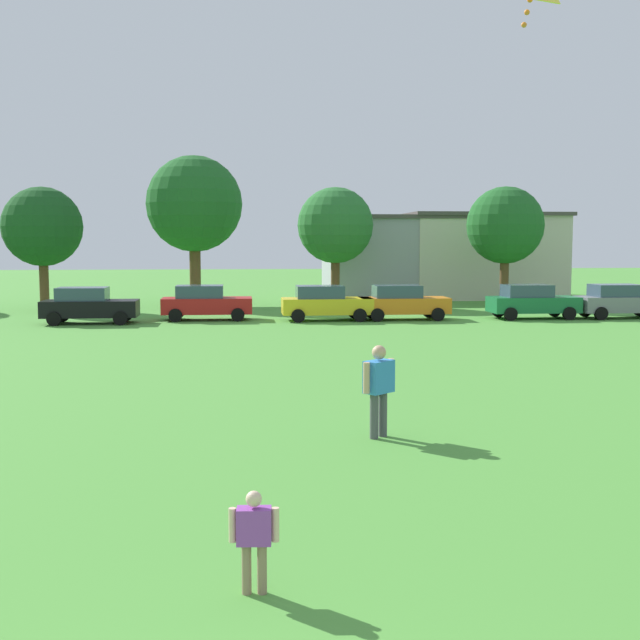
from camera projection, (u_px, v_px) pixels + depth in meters
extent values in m
plane|color=#4C9338|center=(224.00, 331.00, 33.85)|extent=(160.00, 160.00, 0.00)
cylinder|color=#8C7259|center=(247.00, 569.00, 8.50)|extent=(0.10, 0.10, 0.55)
cylinder|color=#8C7259|center=(262.00, 569.00, 8.51)|extent=(0.10, 0.10, 0.55)
cube|color=purple|center=(254.00, 526.00, 8.46)|extent=(0.38, 0.23, 0.39)
cylinder|color=beige|center=(232.00, 525.00, 8.45)|extent=(0.08, 0.08, 0.37)
cylinder|color=beige|center=(275.00, 525.00, 8.47)|extent=(0.08, 0.08, 0.37)
sphere|color=beige|center=(254.00, 499.00, 8.43)|extent=(0.17, 0.17, 0.17)
cylinder|color=#4C4C51|center=(374.00, 416.00, 15.24)|extent=(0.16, 0.16, 0.87)
cylinder|color=#4C4C51|center=(383.00, 414.00, 15.43)|extent=(0.16, 0.16, 0.87)
cube|color=#337FCC|center=(379.00, 377.00, 15.26)|extent=(0.66, 0.63, 0.62)
cylinder|color=tan|center=(367.00, 378.00, 15.00)|extent=(0.13, 0.13, 0.58)
cylinder|color=tan|center=(391.00, 373.00, 15.52)|extent=(0.13, 0.13, 0.58)
sphere|color=tan|center=(379.00, 352.00, 15.22)|extent=(0.27, 0.27, 0.27)
sphere|color=orange|center=(530.00, 0.00, 14.37)|extent=(0.10, 0.10, 0.10)
sphere|color=orange|center=(527.00, 12.00, 14.38)|extent=(0.10, 0.10, 0.10)
sphere|color=orange|center=(524.00, 25.00, 14.40)|extent=(0.10, 0.10, 0.10)
cube|color=black|center=(91.00, 309.00, 36.95)|extent=(4.30, 1.80, 0.76)
cube|color=#334756|center=(82.00, 294.00, 36.85)|extent=(2.24, 1.58, 0.60)
cylinder|color=black|center=(126.00, 315.00, 38.03)|extent=(0.64, 0.22, 0.64)
cylinder|color=black|center=(120.00, 318.00, 36.25)|extent=(0.64, 0.22, 0.64)
cylinder|color=black|center=(62.00, 315.00, 37.72)|extent=(0.64, 0.22, 0.64)
cylinder|color=black|center=(54.00, 319.00, 35.94)|extent=(0.64, 0.22, 0.64)
cube|color=red|center=(207.00, 306.00, 38.70)|extent=(4.30, 1.80, 0.76)
cube|color=#334756|center=(200.00, 292.00, 38.60)|extent=(2.24, 1.58, 0.60)
cylinder|color=black|center=(238.00, 312.00, 39.78)|extent=(0.64, 0.22, 0.64)
cylinder|color=black|center=(238.00, 315.00, 38.00)|extent=(0.64, 0.22, 0.64)
cylinder|color=black|center=(178.00, 312.00, 39.47)|extent=(0.64, 0.22, 0.64)
cylinder|color=black|center=(175.00, 315.00, 37.69)|extent=(0.64, 0.22, 0.64)
cube|color=yellow|center=(327.00, 306.00, 38.45)|extent=(4.30, 1.80, 0.76)
cube|color=#334756|center=(320.00, 292.00, 38.35)|extent=(2.24, 1.58, 0.60)
cylinder|color=black|center=(354.00, 312.00, 39.53)|extent=(0.64, 0.22, 0.64)
cylinder|color=black|center=(360.00, 315.00, 37.75)|extent=(0.64, 0.22, 0.64)
cylinder|color=black|center=(295.00, 312.00, 39.22)|extent=(0.64, 0.22, 0.64)
cylinder|color=black|center=(298.00, 316.00, 37.44)|extent=(0.64, 0.22, 0.64)
cube|color=orange|center=(404.00, 305.00, 38.87)|extent=(4.30, 1.80, 0.76)
cube|color=#334756|center=(397.00, 291.00, 38.77)|extent=(2.24, 1.58, 0.60)
cylinder|color=black|center=(429.00, 311.00, 39.95)|extent=(0.64, 0.22, 0.64)
cylinder|color=black|center=(438.00, 314.00, 38.17)|extent=(0.64, 0.22, 0.64)
cylinder|color=black|center=(371.00, 312.00, 39.64)|extent=(0.64, 0.22, 0.64)
cylinder|color=black|center=(377.00, 315.00, 37.86)|extent=(0.64, 0.22, 0.64)
cube|color=#196B38|center=(533.00, 304.00, 39.38)|extent=(4.30, 1.80, 0.76)
cube|color=#334756|center=(527.00, 291.00, 39.28)|extent=(2.24, 1.58, 0.60)
cylinder|color=black|center=(554.00, 310.00, 40.46)|extent=(0.64, 0.22, 0.64)
cylinder|color=black|center=(569.00, 313.00, 38.68)|extent=(0.64, 0.22, 0.64)
cylinder|color=black|center=(498.00, 311.00, 40.15)|extent=(0.64, 0.22, 0.64)
cylinder|color=black|center=(511.00, 314.00, 38.37)|extent=(0.64, 0.22, 0.64)
cube|color=slate|center=(621.00, 304.00, 39.64)|extent=(4.30, 1.80, 0.76)
cube|color=#334756|center=(615.00, 290.00, 39.54)|extent=(2.24, 1.58, 0.60)
cylinder|color=black|center=(640.00, 310.00, 40.72)|extent=(0.64, 0.22, 0.64)
cylinder|color=black|center=(585.00, 310.00, 40.41)|extent=(0.64, 0.22, 0.64)
cylinder|color=black|center=(601.00, 314.00, 38.63)|extent=(0.64, 0.22, 0.64)
cylinder|color=brown|center=(44.00, 285.00, 44.17)|extent=(0.51, 0.51, 2.76)
sphere|color=#194C1E|center=(42.00, 227.00, 43.86)|extent=(4.35, 4.35, 4.35)
cylinder|color=brown|center=(195.00, 275.00, 47.92)|extent=(0.66, 0.66, 3.61)
sphere|color=#1E5B23|center=(194.00, 204.00, 47.51)|extent=(5.70, 5.70, 5.70)
cylinder|color=brown|center=(335.00, 282.00, 47.63)|extent=(0.52, 0.52, 2.85)
sphere|color=#286B2D|center=(335.00, 225.00, 47.31)|extent=(4.49, 4.49, 4.49)
cylinder|color=brown|center=(504.00, 282.00, 46.81)|extent=(0.52, 0.52, 2.84)
sphere|color=#1E5B23|center=(505.00, 225.00, 46.49)|extent=(4.48, 4.48, 4.48)
cube|color=#9999A3|center=(411.00, 259.00, 54.74)|extent=(11.48, 7.91, 5.27)
cube|color=#4C4742|center=(412.00, 218.00, 54.48)|extent=(11.94, 8.22, 0.24)
cube|color=beige|center=(478.00, 257.00, 55.23)|extent=(10.04, 8.07, 5.46)
cube|color=#4C4742|center=(478.00, 216.00, 54.95)|extent=(10.44, 8.40, 0.24)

